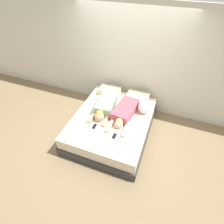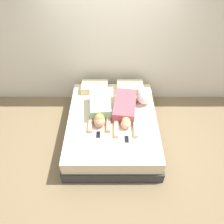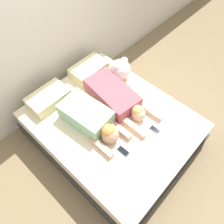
# 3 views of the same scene
# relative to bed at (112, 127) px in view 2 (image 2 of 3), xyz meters

# --- Properties ---
(ground_plane) EXTENTS (12.00, 12.00, 0.00)m
(ground_plane) POSITION_rel_bed_xyz_m (0.00, 0.00, -0.25)
(ground_plane) COLOR #7F6B4C
(wall_back) EXTENTS (12.00, 0.06, 2.60)m
(wall_back) POSITION_rel_bed_xyz_m (0.00, 1.19, 1.05)
(wall_back) COLOR beige
(wall_back) RESTS_ON ground_plane
(bed) EXTENTS (1.70, 2.08, 0.50)m
(bed) POSITION_rel_bed_xyz_m (0.00, 0.00, 0.00)
(bed) COLOR #2D2D2D
(bed) RESTS_ON ground_plane
(pillow_head_left) EXTENTS (0.54, 0.34, 0.15)m
(pillow_head_left) POSITION_rel_bed_xyz_m (-0.37, 0.81, 0.33)
(pillow_head_left) COLOR beige
(pillow_head_left) RESTS_ON bed
(pillow_head_right) EXTENTS (0.54, 0.34, 0.15)m
(pillow_head_right) POSITION_rel_bed_xyz_m (0.37, 0.81, 0.33)
(pillow_head_right) COLOR beige
(pillow_head_right) RESTS_ON bed
(person_left) EXTENTS (0.43, 0.93, 0.24)m
(person_left) POSITION_rel_bed_xyz_m (-0.23, 0.13, 0.37)
(person_left) COLOR #8CBF99
(person_left) RESTS_ON bed
(person_right) EXTENTS (0.49, 1.10, 0.21)m
(person_right) POSITION_rel_bed_xyz_m (0.24, 0.14, 0.36)
(person_right) COLOR #B24C59
(person_right) RESTS_ON bed
(cell_phone_left) EXTENTS (0.07, 0.15, 0.01)m
(cell_phone_left) POSITION_rel_bed_xyz_m (-0.24, -0.41, 0.26)
(cell_phone_left) COLOR #2D2D33
(cell_phone_left) RESTS_ON bed
(cell_phone_right) EXTENTS (0.07, 0.15, 0.01)m
(cell_phone_right) POSITION_rel_bed_xyz_m (0.24, -0.50, 0.26)
(cell_phone_right) COLOR #2D2D33
(cell_phone_right) RESTS_ON bed
(plush_toy) EXTENTS (0.30, 0.30, 0.31)m
(plush_toy) POSITION_rel_bed_xyz_m (0.62, 0.42, 0.41)
(plush_toy) COLOR white
(plush_toy) RESTS_ON bed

